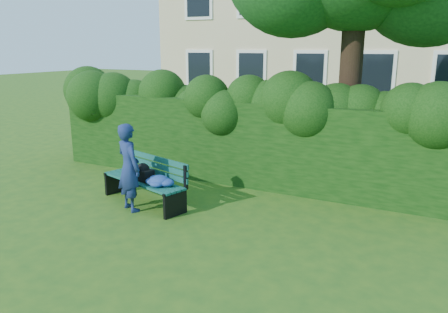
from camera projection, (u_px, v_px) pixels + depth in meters
The scene contains 4 objects.
ground at pixel (209, 216), 7.74m from camera, with size 80.00×80.00×0.00m, color #275418.
hedge at pixel (258, 143), 9.42m from camera, with size 10.00×1.00×1.80m.
park_bench at pixel (149, 179), 8.19m from camera, with size 2.02×1.08×0.89m.
man_reading at pixel (129, 167), 7.84m from camera, with size 0.59×0.38×1.61m, color navy.
Camera 1 is at (3.56, -6.32, 2.91)m, focal length 35.00 mm.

